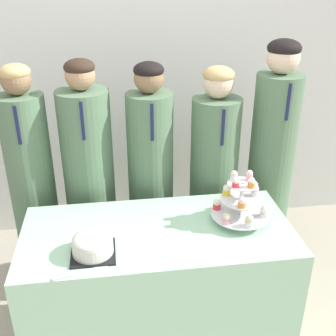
% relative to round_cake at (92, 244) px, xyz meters
% --- Properties ---
extents(wall_back, '(9.00, 0.06, 2.70)m').
position_rel_round_cake_xyz_m(wall_back, '(0.33, 1.49, 0.52)').
color(wall_back, silver).
rests_on(wall_back, ground_plane).
extents(table, '(1.41, 0.66, 0.77)m').
position_rel_round_cake_xyz_m(table, '(0.33, 0.15, -0.44)').
color(table, '#A8DBB2').
rests_on(table, ground_plane).
extents(round_cake, '(0.21, 0.21, 0.12)m').
position_rel_round_cake_xyz_m(round_cake, '(0.00, 0.00, 0.00)').
color(round_cake, black).
rests_on(round_cake, table).
extents(cake_knife, '(0.29, 0.10, 0.01)m').
position_rel_round_cake_xyz_m(cake_knife, '(-0.08, -0.14, -0.06)').
color(cake_knife, silver).
rests_on(cake_knife, table).
extents(cupcake_stand, '(0.31, 0.31, 0.29)m').
position_rel_round_cake_xyz_m(cupcake_stand, '(0.77, 0.18, 0.06)').
color(cupcake_stand, silver).
rests_on(cupcake_stand, table).
extents(student_0, '(0.27, 0.28, 1.53)m').
position_rel_round_cake_xyz_m(student_0, '(-0.38, 0.72, -0.10)').
color(student_0, '#567556').
rests_on(student_0, ground_plane).
extents(student_1, '(0.31, 0.31, 1.55)m').
position_rel_round_cake_xyz_m(student_1, '(-0.03, 0.72, -0.10)').
color(student_1, '#567556').
rests_on(student_1, ground_plane).
extents(student_2, '(0.28, 0.29, 1.52)m').
position_rel_round_cake_xyz_m(student_2, '(0.35, 0.72, -0.10)').
color(student_2, '#567556').
rests_on(student_2, ground_plane).
extents(student_3, '(0.31, 0.31, 1.49)m').
position_rel_round_cake_xyz_m(student_3, '(0.76, 0.72, -0.12)').
color(student_3, '#567556').
rests_on(student_3, ground_plane).
extents(student_4, '(0.29, 0.29, 1.63)m').
position_rel_round_cake_xyz_m(student_4, '(1.14, 0.72, -0.04)').
color(student_4, '#567556').
rests_on(student_4, ground_plane).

